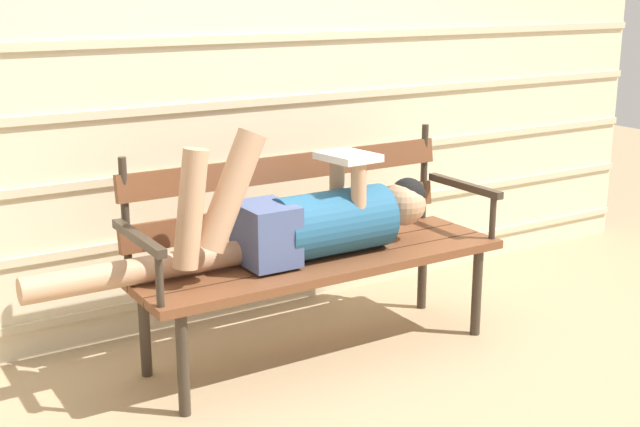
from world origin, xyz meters
TOP-DOWN VIEW (x-y plane):
  - ground_plane at (0.00, 0.00)m, footprint 12.00×12.00m
  - house_siding at (0.00, 0.76)m, footprint 5.01×0.08m
  - park_bench at (0.00, 0.20)m, footprint 1.59×0.51m
  - reclining_person at (-0.09, 0.13)m, footprint 1.71×0.27m

SIDE VIEW (x-z plane):
  - ground_plane at x=0.00m, z-range 0.00..0.00m
  - park_bench at x=0.00m, z-range 0.04..0.92m
  - reclining_person at x=-0.09m, z-range 0.31..0.88m
  - house_siding at x=0.00m, z-range 0.00..2.56m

